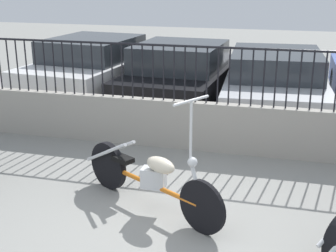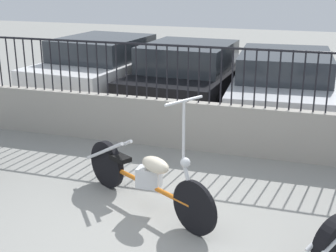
{
  "view_description": "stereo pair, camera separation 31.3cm",
  "coord_description": "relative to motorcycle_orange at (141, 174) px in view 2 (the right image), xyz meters",
  "views": [
    {
      "loc": [
        1.24,
        -4.32,
        2.71
      ],
      "look_at": [
        -0.34,
        1.61,
        0.7
      ],
      "focal_mm": 50.0,
      "sensor_mm": 36.0,
      "label": 1
    },
    {
      "loc": [
        1.54,
        -4.23,
        2.71
      ],
      "look_at": [
        -0.34,
        1.61,
        0.7
      ],
      "focal_mm": 50.0,
      "sensor_mm": 36.0,
      "label": 2
    }
  ],
  "objects": [
    {
      "name": "ground_plane",
      "position": [
        0.36,
        -0.59,
        -0.41
      ],
      "size": [
        40.0,
        40.0,
        0.0
      ],
      "primitive_type": "plane",
      "color": "gray"
    },
    {
      "name": "car_silver",
      "position": [
        1.3,
        4.56,
        0.24
      ],
      "size": [
        2.15,
        4.56,
        1.27
      ],
      "rotation": [
        0.0,
        0.0,
        1.63
      ],
      "color": "black",
      "rests_on": "ground_plane"
    },
    {
      "name": "car_black",
      "position": [
        -0.63,
        4.57,
        0.27
      ],
      "size": [
        2.08,
        4.04,
        1.34
      ],
      "rotation": [
        0.0,
        0.0,
        1.52
      ],
      "color": "black",
      "rests_on": "ground_plane"
    },
    {
      "name": "car_white",
      "position": [
        -2.61,
        4.69,
        0.29
      ],
      "size": [
        2.28,
        4.36,
        1.38
      ],
      "rotation": [
        0.0,
        0.0,
        1.47
      ],
      "color": "black",
      "rests_on": "ground_plane"
    },
    {
      "name": "low_wall",
      "position": [
        0.36,
        2.05,
        -0.01
      ],
      "size": [
        8.79,
        0.18,
        0.78
      ],
      "color": "#9E998E",
      "rests_on": "ground_plane"
    },
    {
      "name": "motorcycle_orange",
      "position": [
        0.0,
        0.0,
        0.0
      ],
      "size": [
        2.04,
        1.24,
        1.49
      ],
      "rotation": [
        0.0,
        0.0,
        -0.52
      ],
      "color": "black",
      "rests_on": "ground_plane"
    },
    {
      "name": "fence_railing",
      "position": [
        0.36,
        2.05,
        0.95
      ],
      "size": [
        8.79,
        0.04,
        0.89
      ],
      "color": "black",
      "rests_on": "low_wall"
    }
  ]
}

